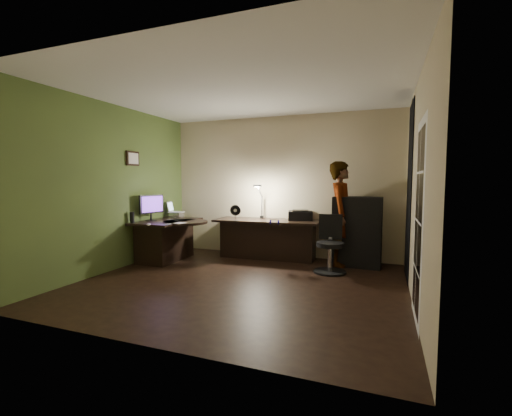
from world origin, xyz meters
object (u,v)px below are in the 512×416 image
(desk_right, at_px, (267,239))
(cabinet, at_px, (357,232))
(person, at_px, (341,214))
(office_chair, at_px, (330,244))
(desk_left, at_px, (167,240))
(monitor, at_px, (151,211))

(desk_right, xyz_separation_m, cabinet, (1.63, 0.00, 0.23))
(person, bearing_deg, office_chair, 171.46)
(desk_left, relative_size, monitor, 2.46)
(office_chair, xyz_separation_m, person, (0.10, 0.57, 0.44))
(monitor, bearing_deg, person, 28.09)
(desk_right, bearing_deg, person, -3.20)
(monitor, relative_size, office_chair, 0.57)
(desk_left, distance_m, office_chair, 2.95)
(desk_right, height_order, person, person)
(desk_left, height_order, cabinet, cabinet)
(desk_right, bearing_deg, desk_left, -157.94)
(desk_right, relative_size, person, 1.09)
(desk_right, height_order, office_chair, office_chair)
(desk_right, height_order, cabinet, cabinet)
(cabinet, xyz_separation_m, monitor, (-3.55, -0.91, 0.31))
(monitor, height_order, office_chair, monitor)
(cabinet, height_order, monitor, cabinet)
(desk_left, bearing_deg, cabinet, 12.19)
(desk_right, distance_m, person, 1.46)
(cabinet, distance_m, person, 0.40)
(desk_left, relative_size, desk_right, 0.66)
(desk_left, distance_m, desk_right, 1.84)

